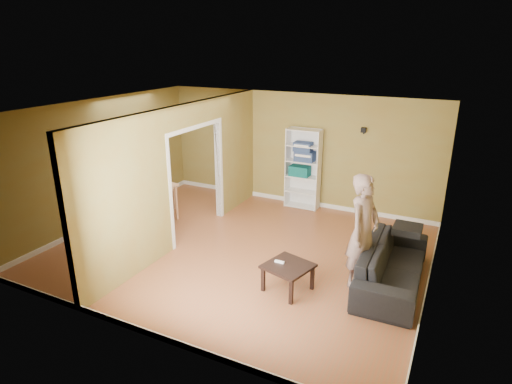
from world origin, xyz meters
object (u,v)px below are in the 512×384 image
sofa (393,259)px  chair_far (164,188)px  coffee_table (288,269)px  person (364,222)px  chair_near (129,207)px  dining_table (143,187)px  bookshelf (304,168)px  chair_left (119,193)px

sofa → chair_far: chair_far is taller
coffee_table → chair_far: (-3.84, 1.93, 0.15)m
person → chair_near: (-4.68, -0.01, -0.56)m
dining_table → chair_near: bearing=-78.2°
bookshelf → chair_left: 4.20m
sofa → dining_table: bearing=84.7°
person → chair_left: 5.60m
bookshelf → chair_near: 3.92m
bookshelf → chair_far: (-2.79, -1.58, -0.40)m
coffee_table → chair_near: (-3.73, 0.67, 0.14)m
coffee_table → chair_left: bearing=164.3°
sofa → person: bearing=114.9°
person → chair_left: person is taller
bookshelf → coffee_table: (1.05, -3.50, -0.55)m
bookshelf → dining_table: bearing=-141.4°
coffee_table → dining_table: (-3.86, 1.26, 0.36)m
chair_left → coffee_table: bearing=94.1°
sofa → bookshelf: bookshelf is taller
dining_table → chair_left: (-0.73, 0.03, -0.26)m
sofa → chair_near: size_ratio=2.24×
sofa → chair_left: size_ratio=2.41×
dining_table → chair_left: chair_left is taller
chair_near → chair_far: 1.26m
chair_left → chair_near: bearing=73.8°
coffee_table → bookshelf: bearing=106.7°
bookshelf → dining_table: (-2.81, -2.24, -0.19)m
chair_left → chair_far: size_ratio=0.92×
sofa → coffee_table: bearing=121.4°
chair_near → dining_table: bearing=97.2°
chair_left → chair_far: chair_far is taller
person → coffee_table: bearing=141.1°
chair_near → chair_far: size_ratio=0.98×
person → coffee_table: 1.36m
sofa → dining_table: size_ratio=1.76×
dining_table → chair_near: (0.12, -0.59, -0.22)m
person → chair_far: bearing=90.8°
sofa → chair_near: (-5.14, -0.24, 0.07)m
bookshelf → coffee_table: size_ratio=2.83×
sofa → chair_left: 6.01m
bookshelf → chair_far: bookshelf is taller
dining_table → sofa: bearing=-3.8°
dining_table → chair_near: size_ratio=1.27×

